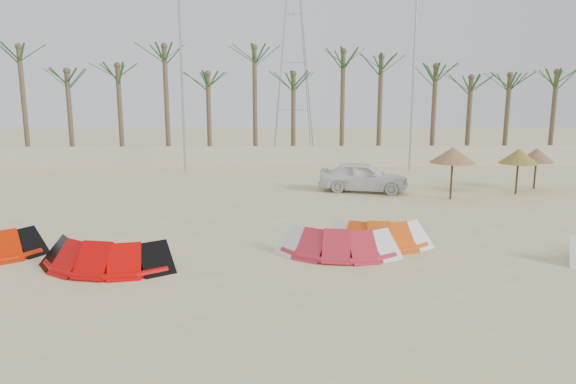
{
  "coord_description": "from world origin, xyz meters",
  "views": [
    {
      "loc": [
        -0.48,
        -11.65,
        4.68
      ],
      "look_at": [
        0.0,
        6.0,
        1.3
      ],
      "focal_mm": 32.0,
      "sensor_mm": 36.0,
      "label": 1
    }
  ],
  "objects_px": {
    "parasol_mid": "(519,156)",
    "kite_red_right": "(337,239)",
    "parasol_right": "(537,155)",
    "kite_orange": "(376,231)",
    "car": "(364,177)",
    "kite_red_mid": "(109,251)",
    "parasol_left": "(453,155)"
  },
  "relations": [
    {
      "from": "parasol_mid",
      "to": "kite_red_right",
      "type": "bearing_deg",
      "value": -137.37
    },
    {
      "from": "parasol_right",
      "to": "kite_orange",
      "type": "bearing_deg",
      "value": -136.33
    },
    {
      "from": "parasol_mid",
      "to": "car",
      "type": "bearing_deg",
      "value": 172.72
    },
    {
      "from": "parasol_mid",
      "to": "parasol_right",
      "type": "height_order",
      "value": "parasol_mid"
    },
    {
      "from": "kite_red_mid",
      "to": "parasol_left",
      "type": "height_order",
      "value": "parasol_left"
    },
    {
      "from": "kite_red_mid",
      "to": "parasol_left",
      "type": "relative_size",
      "value": 1.65
    },
    {
      "from": "kite_red_mid",
      "to": "parasol_right",
      "type": "distance_m",
      "value": 20.94
    },
    {
      "from": "kite_orange",
      "to": "parasol_mid",
      "type": "relative_size",
      "value": 1.53
    },
    {
      "from": "parasol_left",
      "to": "parasol_right",
      "type": "xyz_separation_m",
      "value": [
        5.07,
        2.47,
        -0.3
      ]
    },
    {
      "from": "parasol_left",
      "to": "parasol_mid",
      "type": "relative_size",
      "value": 1.09
    },
    {
      "from": "kite_orange",
      "to": "parasol_mid",
      "type": "distance_m",
      "value": 11.61
    },
    {
      "from": "kite_red_right",
      "to": "kite_orange",
      "type": "height_order",
      "value": "same"
    },
    {
      "from": "parasol_mid",
      "to": "car",
      "type": "relative_size",
      "value": 0.51
    },
    {
      "from": "kite_orange",
      "to": "parasol_right",
      "type": "xyz_separation_m",
      "value": [
        9.84,
        9.39,
        1.28
      ]
    },
    {
      "from": "kite_orange",
      "to": "parasol_left",
      "type": "height_order",
      "value": "parasol_left"
    },
    {
      "from": "kite_red_right",
      "to": "car",
      "type": "height_order",
      "value": "car"
    },
    {
      "from": "parasol_right",
      "to": "parasol_left",
      "type": "bearing_deg",
      "value": -154.06
    },
    {
      "from": "parasol_left",
      "to": "parasol_right",
      "type": "bearing_deg",
      "value": 25.94
    },
    {
      "from": "kite_red_right",
      "to": "parasol_mid",
      "type": "bearing_deg",
      "value": 42.63
    },
    {
      "from": "parasol_mid",
      "to": "parasol_right",
      "type": "distance_m",
      "value": 2.08
    },
    {
      "from": "kite_red_mid",
      "to": "parasol_mid",
      "type": "relative_size",
      "value": 1.8
    },
    {
      "from": "kite_orange",
      "to": "car",
      "type": "xyz_separation_m",
      "value": [
        1.15,
        8.93,
        0.31
      ]
    },
    {
      "from": "parasol_mid",
      "to": "parasol_left",
      "type": "bearing_deg",
      "value": -162.57
    },
    {
      "from": "kite_red_right",
      "to": "parasol_right",
      "type": "xyz_separation_m",
      "value": [
        11.18,
        10.21,
        1.28
      ]
    },
    {
      "from": "parasol_mid",
      "to": "kite_orange",
      "type": "bearing_deg",
      "value": -135.86
    },
    {
      "from": "kite_red_mid",
      "to": "parasol_right",
      "type": "height_order",
      "value": "parasol_right"
    },
    {
      "from": "kite_orange",
      "to": "kite_red_mid",
      "type": "bearing_deg",
      "value": -166.75
    },
    {
      "from": "kite_red_mid",
      "to": "parasol_right",
      "type": "xyz_separation_m",
      "value": [
        17.62,
        11.23,
        1.28
      ]
    },
    {
      "from": "kite_red_right",
      "to": "parasol_left",
      "type": "distance_m",
      "value": 9.99
    },
    {
      "from": "parasol_left",
      "to": "kite_orange",
      "type": "bearing_deg",
      "value": -124.53
    },
    {
      "from": "kite_orange",
      "to": "parasol_left",
      "type": "relative_size",
      "value": 1.41
    },
    {
      "from": "kite_red_right",
      "to": "parasol_mid",
      "type": "height_order",
      "value": "parasol_mid"
    }
  ]
}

